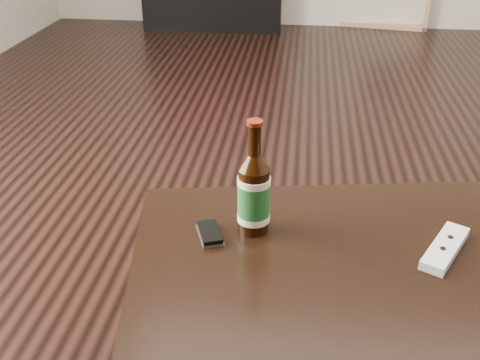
# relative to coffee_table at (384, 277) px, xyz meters

# --- Properties ---
(floor) EXTENTS (5.00, 6.00, 0.01)m
(floor) POSITION_rel_coffee_table_xyz_m (0.24, 0.64, -0.35)
(floor) COLOR black
(floor) RESTS_ON ground
(coffee_table) EXTENTS (1.14, 0.78, 0.40)m
(coffee_table) POSITION_rel_coffee_table_xyz_m (0.00, 0.00, 0.00)
(coffee_table) COLOR black
(coffee_table) RESTS_ON floor
(beer_bottle) EXTENTS (0.09, 0.09, 0.26)m
(beer_bottle) POSITION_rel_coffee_table_xyz_m (-0.28, 0.07, 0.14)
(beer_bottle) COLOR black
(beer_bottle) RESTS_ON coffee_table
(phone) EXTENTS (0.07, 0.10, 0.02)m
(phone) POSITION_rel_coffee_table_xyz_m (-0.38, 0.03, 0.06)
(phone) COLOR #AAAAAC
(phone) RESTS_ON coffee_table
(remote) EXTENTS (0.13, 0.18, 0.02)m
(remote) POSITION_rel_coffee_table_xyz_m (0.12, 0.03, 0.06)
(remote) COLOR silver
(remote) RESTS_ON coffee_table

